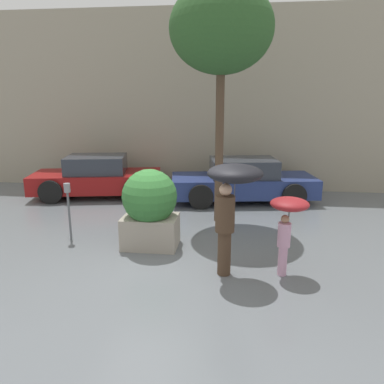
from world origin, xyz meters
TOP-DOWN VIEW (x-y plane):
  - ground_plane at (0.00, 0.00)m, footprint 40.00×40.00m
  - building_facade at (0.00, 6.50)m, footprint 18.00×0.30m
  - planter_box at (-0.37, 0.86)m, footprint 1.16×1.16m
  - person_adult at (1.35, -0.27)m, footprint 0.96×0.96m
  - person_child at (2.35, -0.12)m, footprint 0.68×0.68m
  - parked_car_near at (1.64, 4.83)m, footprint 4.58×2.40m
  - parked_car_far at (-3.05, 4.87)m, footprint 4.30×2.45m
  - street_tree at (0.98, 2.79)m, footprint 2.44×2.44m
  - parking_meter at (-2.26, 1.03)m, footprint 0.14×0.14m

SIDE VIEW (x-z plane):
  - ground_plane at x=0.00m, z-range 0.00..0.00m
  - parked_car_far at x=-3.05m, z-range -0.05..1.27m
  - parked_car_near at x=1.64m, z-range -0.04..1.27m
  - planter_box at x=-0.37m, z-range 0.04..1.74m
  - parking_meter at x=-2.26m, z-range 0.28..1.59m
  - person_child at x=2.35m, z-range 0.40..1.83m
  - person_adult at x=1.35m, z-range 0.55..2.59m
  - building_facade at x=0.00m, z-range 0.00..6.00m
  - street_tree at x=0.98m, z-range 1.79..7.51m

